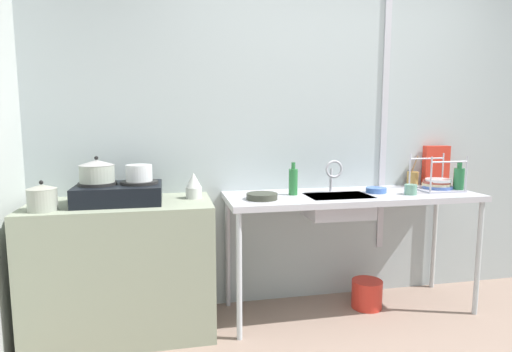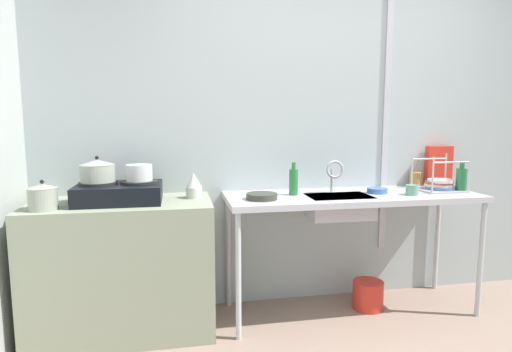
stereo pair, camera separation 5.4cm
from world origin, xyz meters
name	(u,v)px [view 1 (the left image)]	position (x,y,z in m)	size (l,w,h in m)	color
wall_back	(328,141)	(0.00, 1.54, 1.22)	(5.11, 0.10, 2.44)	#A6B1B3
wall_metal_strip	(384,125)	(0.43, 1.48, 1.34)	(0.05, 0.01, 1.95)	#B9B8C2
counter_concrete	(123,268)	(-1.52, 1.19, 0.43)	(1.14, 0.58, 0.86)	gray
counter_sink	(352,202)	(0.05, 1.19, 0.80)	(1.79, 0.58, 0.86)	#B9B8C2
stove	(119,193)	(-1.53, 1.19, 0.93)	(0.52, 0.40, 0.13)	black
pot_on_left_burner	(97,171)	(-1.65, 1.19, 1.07)	(0.21, 0.21, 0.16)	#9AA295
pot_on_right_burner	(139,173)	(-1.40, 1.19, 1.05)	(0.16, 0.16, 0.10)	silver
pot_beside_stove	(42,197)	(-1.93, 1.03, 0.94)	(0.17, 0.17, 0.18)	#979D8F
percolator	(194,186)	(-1.06, 1.25, 0.95)	(0.11, 0.11, 0.17)	silver
sink_basin	(338,206)	(-0.07, 1.15, 0.79)	(0.44, 0.29, 0.15)	#B9B8C2
faucet	(333,171)	(-0.06, 1.28, 1.02)	(0.13, 0.08, 0.23)	#B9B8C2
frying_pan	(262,196)	(-0.62, 1.12, 0.88)	(0.21, 0.21, 0.04)	#33362C
dish_rack	(437,184)	(0.74, 1.21, 0.91)	(0.30, 0.29, 0.26)	#B0B0BB
cup_by_rack	(411,189)	(0.44, 1.08, 0.90)	(0.09, 0.09, 0.07)	slate
small_bowl_on_drainboard	(376,190)	(0.24, 1.20, 0.88)	(0.15, 0.15, 0.04)	#4068B8
bottle_by_sink	(293,181)	(-0.37, 1.24, 0.96)	(0.06, 0.06, 0.23)	#297238
bottle_by_rack	(459,179)	(0.86, 1.14, 0.95)	(0.07, 0.07, 0.22)	#276A3C
cereal_box	(436,166)	(0.88, 1.43, 1.02)	(0.20, 0.07, 0.31)	red
utensil_jar	(413,179)	(0.67, 1.42, 0.92)	(0.09, 0.09, 0.24)	#A17B3B
bucket_on_floor	(367,294)	(0.20, 1.20, 0.10)	(0.22, 0.22, 0.21)	red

